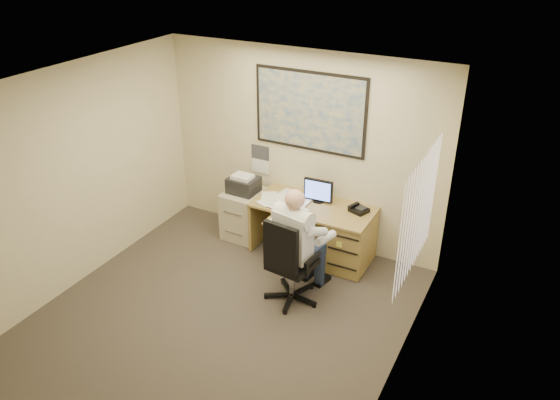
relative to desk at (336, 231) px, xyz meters
The scene contains 8 objects.
room_shell 2.22m from the desk, 110.16° to the right, with size 4.00×4.50×2.70m.
desk is the anchor object (origin of this frame).
world_map 1.60m from the desk, 150.09° to the left, with size 1.56×0.03×1.06m, color #1E4C93.
wall_calendar 1.51m from the desk, 165.62° to the left, with size 0.28×0.01×0.42m, color white.
window_blinds 2.01m from the desk, 40.76° to the right, with size 0.06×1.40×1.30m, color #EFE8CF, non-canonical shape.
filing_cabinet 1.41m from the desk, behind, with size 0.51×0.61×0.96m.
office_chair 1.09m from the desk, 96.81° to the right, with size 0.75×0.75×1.13m.
person 1.04m from the desk, 97.73° to the right, with size 0.61×0.87×1.45m, color white, non-canonical shape.
Camera 1 is at (2.92, -3.95, 4.10)m, focal length 35.00 mm.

